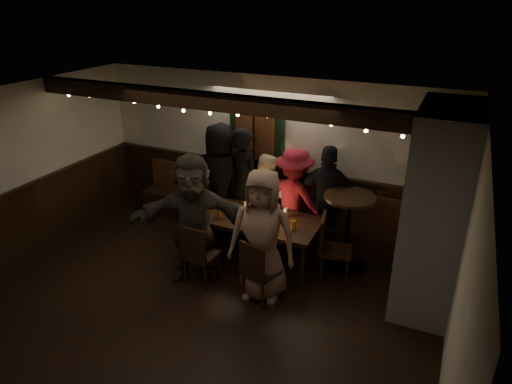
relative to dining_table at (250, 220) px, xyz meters
The scene contains 13 objects.
room 0.99m from the dining_table, ahead, with size 6.02×5.01×2.62m.
dining_table is the anchor object (origin of this frame).
chair_near_left 0.97m from the dining_table, 113.50° to the right, with size 0.45×0.45×0.93m.
chair_near_right 1.05m from the dining_table, 60.10° to the right, with size 0.51×0.51×0.90m.
chair_end 1.22m from the dining_table, ahead, with size 0.51×0.51×0.97m.
high_top 1.42m from the dining_table, 16.77° to the left, with size 0.73×0.73×1.16m.
person_a 1.12m from the dining_table, 142.01° to the left, with size 0.92×0.60×1.88m, color black.
person_b 0.82m from the dining_table, 122.27° to the left, with size 0.68×0.45×1.87m, color black.
person_c 0.66m from the dining_table, 93.12° to the left, with size 0.72×0.56×1.49m, color #BAAC8B.
person_d 0.83m from the dining_table, 58.95° to the left, with size 1.05×0.60×1.62m, color maroon.
person_e 1.23m from the dining_table, 38.46° to the left, with size 1.01×0.42×1.73m, color black.
person_f 0.92m from the dining_table, 126.62° to the right, with size 1.71×0.55×1.85m, color #312C25.
person_g 0.92m from the dining_table, 54.56° to the right, with size 0.88×0.57×1.80m, color #997260.
Camera 1 is at (2.73, -4.01, 3.78)m, focal length 32.00 mm.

